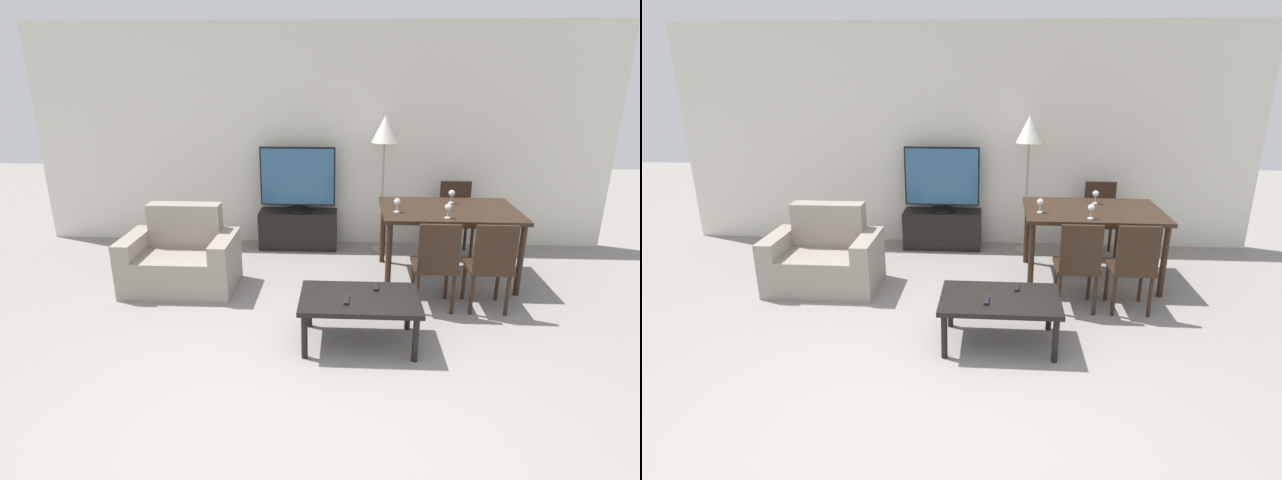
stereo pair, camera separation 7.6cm
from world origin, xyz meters
The scene contains 16 objects.
ground_plane centered at (0.00, 0.00, 0.00)m, with size 18.00×18.00×0.00m, color gray.
wall_back centered at (0.00, 3.68, 1.35)m, with size 7.16×0.06×2.70m.
armchair centered at (-1.33, 2.14, 0.29)m, with size 1.11×0.70×0.84m.
tv_stand centered at (-0.25, 3.43, 0.24)m, with size 0.97×0.36×0.48m.
tv centered at (-0.25, 3.43, 0.87)m, with size 0.92×0.32×0.80m.
coffee_table centered at (0.47, 1.11, 0.37)m, with size 0.97×0.62×0.42m.
dining_table centered at (1.43, 2.54, 0.69)m, with size 1.41×0.97×0.78m.
dining_chair_near centered at (1.18, 1.75, 0.49)m, with size 0.40×0.40×0.87m.
dining_chair_far centered at (1.67, 3.33, 0.49)m, with size 0.40×0.40×0.87m.
dining_chair_near_right centered at (1.67, 1.75, 0.49)m, with size 0.40×0.40×0.87m.
floor_lamp centered at (0.78, 3.37, 1.41)m, with size 0.30×0.30×1.65m.
remote_primary centered at (0.61, 1.29, 0.43)m, with size 0.04×0.15×0.02m.
remote_secondary centered at (0.36, 1.02, 0.43)m, with size 0.04×0.15×0.02m.
wine_glass_left centered at (1.49, 2.77, 0.88)m, with size 0.07×0.07×0.15m.
wine_glass_center centered at (1.34, 2.19, 0.88)m, with size 0.07×0.07×0.15m.
wine_glass_right centered at (0.86, 2.38, 0.88)m, with size 0.07×0.07×0.15m.
Camera 2 is at (0.42, -2.56, 2.16)m, focal length 28.00 mm.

